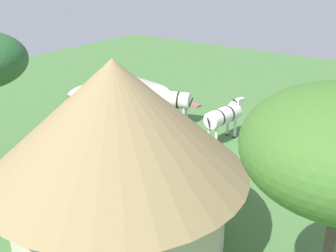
{
  "coord_description": "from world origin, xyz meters",
  "views": [
    {
      "loc": [
        -7.3,
        11.62,
        6.56
      ],
      "look_at": [
        0.81,
        0.45,
        1.0
      ],
      "focal_mm": 44.92,
      "sensor_mm": 36.0,
      "label": 1
    }
  ],
  "objects_px": {
    "patio_chair_near_lawn": "(146,146)",
    "patio_chair_west_end": "(91,147)",
    "zebra_toward_hut": "(224,116)",
    "patio_chair_near_hut": "(149,127)",
    "guest_beside_umbrella": "(126,104)",
    "shade_umbrella": "(119,82)",
    "standing_watcher": "(297,117)",
    "striped_lounge_chair": "(232,178)",
    "patio_dining_table": "(121,133)",
    "guest_behind_table": "(71,129)",
    "zebra_by_umbrella": "(301,140)",
    "patio_chair_east_end": "(99,127)",
    "thatched_hut": "(116,148)",
    "zebra_nearest_camera": "(171,100)"
  },
  "relations": [
    {
      "from": "patio_dining_table",
      "to": "patio_chair_east_end",
      "type": "distance_m",
      "value": 1.32
    },
    {
      "from": "thatched_hut",
      "to": "guest_beside_umbrella",
      "type": "xyz_separation_m",
      "value": [
        4.73,
        -5.65,
        -1.47
      ]
    },
    {
      "from": "zebra_nearest_camera",
      "to": "shade_umbrella",
      "type": "bearing_deg",
      "value": 162.9
    },
    {
      "from": "thatched_hut",
      "to": "shade_umbrella",
      "type": "xyz_separation_m",
      "value": [
        3.51,
        -3.94,
        0.07
      ]
    },
    {
      "from": "shade_umbrella",
      "to": "zebra_by_umbrella",
      "type": "height_order",
      "value": "shade_umbrella"
    },
    {
      "from": "shade_umbrella",
      "to": "standing_watcher",
      "type": "bearing_deg",
      "value": -138.43
    },
    {
      "from": "shade_umbrella",
      "to": "zebra_toward_hut",
      "type": "bearing_deg",
      "value": -131.94
    },
    {
      "from": "striped_lounge_chair",
      "to": "zebra_by_umbrella",
      "type": "distance_m",
      "value": 2.76
    },
    {
      "from": "thatched_hut",
      "to": "patio_dining_table",
      "type": "distance_m",
      "value": 5.58
    },
    {
      "from": "patio_chair_west_end",
      "to": "standing_watcher",
      "type": "relative_size",
      "value": 0.53
    },
    {
      "from": "patio_chair_near_lawn",
      "to": "patio_chair_east_end",
      "type": "distance_m",
      "value": 2.63
    },
    {
      "from": "zebra_nearest_camera",
      "to": "patio_chair_near_hut",
      "type": "bearing_deg",
      "value": 172.31
    },
    {
      "from": "thatched_hut",
      "to": "patio_dining_table",
      "type": "relative_size",
      "value": 3.92
    },
    {
      "from": "shade_umbrella",
      "to": "zebra_by_umbrella",
      "type": "xyz_separation_m",
      "value": [
        -5.78,
        -2.34,
        -1.51
      ]
    },
    {
      "from": "thatched_hut",
      "to": "patio_dining_table",
      "type": "bearing_deg",
      "value": -48.35
    },
    {
      "from": "zebra_by_umbrella",
      "to": "zebra_toward_hut",
      "type": "height_order",
      "value": "zebra_by_umbrella"
    },
    {
      "from": "patio_chair_west_end",
      "to": "zebra_toward_hut",
      "type": "distance_m",
      "value": 5.08
    },
    {
      "from": "patio_chair_near_hut",
      "to": "standing_watcher",
      "type": "bearing_deg",
      "value": -133.86
    },
    {
      "from": "patio_chair_near_hut",
      "to": "guest_beside_umbrella",
      "type": "relative_size",
      "value": 0.53
    },
    {
      "from": "standing_watcher",
      "to": "patio_dining_table",
      "type": "bearing_deg",
      "value": 102.16
    },
    {
      "from": "patio_chair_near_lawn",
      "to": "striped_lounge_chair",
      "type": "height_order",
      "value": "patio_chair_near_lawn"
    },
    {
      "from": "patio_chair_west_end",
      "to": "patio_chair_near_hut",
      "type": "bearing_deg",
      "value": 88.59
    },
    {
      "from": "shade_umbrella",
      "to": "zebra_toward_hut",
      "type": "xyz_separation_m",
      "value": [
        -2.61,
        -2.9,
        -1.55
      ]
    },
    {
      "from": "thatched_hut",
      "to": "zebra_toward_hut",
      "type": "xyz_separation_m",
      "value": [
        0.9,
        -6.84,
        -1.48
      ]
    },
    {
      "from": "guest_beside_umbrella",
      "to": "guest_behind_table",
      "type": "height_order",
      "value": "guest_beside_umbrella"
    },
    {
      "from": "zebra_toward_hut",
      "to": "patio_dining_table",
      "type": "bearing_deg",
      "value": -123.87
    },
    {
      "from": "patio_chair_east_end",
      "to": "standing_watcher",
      "type": "height_order",
      "value": "standing_watcher"
    },
    {
      "from": "patio_chair_east_end",
      "to": "standing_watcher",
      "type": "xyz_separation_m",
      "value": [
        -6.2,
        -4.15,
        0.5
      ]
    },
    {
      "from": "patio_chair_near_lawn",
      "to": "patio_dining_table",
      "type": "bearing_deg",
      "value": 90.0
    },
    {
      "from": "thatched_hut",
      "to": "standing_watcher",
      "type": "bearing_deg",
      "value": -99.56
    },
    {
      "from": "patio_chair_west_end",
      "to": "patio_chair_near_lawn",
      "type": "bearing_deg",
      "value": 46.37
    },
    {
      "from": "patio_chair_east_end",
      "to": "guest_beside_umbrella",
      "type": "distance_m",
      "value": 1.59
    },
    {
      "from": "guest_beside_umbrella",
      "to": "striped_lounge_chair",
      "type": "bearing_deg",
      "value": -19.11
    },
    {
      "from": "shade_umbrella",
      "to": "zebra_nearest_camera",
      "type": "height_order",
      "value": "shade_umbrella"
    },
    {
      "from": "patio_dining_table",
      "to": "guest_beside_umbrella",
      "type": "relative_size",
      "value": 0.93
    },
    {
      "from": "zebra_toward_hut",
      "to": "patio_chair_west_end",
      "type": "bearing_deg",
      "value": -115.9
    },
    {
      "from": "patio_chair_west_end",
      "to": "thatched_hut",
      "type": "bearing_deg",
      "value": -25.57
    },
    {
      "from": "zebra_toward_hut",
      "to": "zebra_nearest_camera",
      "type": "bearing_deg",
      "value": -179.08
    },
    {
      "from": "standing_watcher",
      "to": "patio_chair_near_hut",
      "type": "bearing_deg",
      "value": 94.16
    },
    {
      "from": "zebra_nearest_camera",
      "to": "patio_dining_table",
      "type": "bearing_deg",
      "value": 162.9
    },
    {
      "from": "striped_lounge_chair",
      "to": "zebra_by_umbrella",
      "type": "relative_size",
      "value": 0.43
    },
    {
      "from": "guest_beside_umbrella",
      "to": "striped_lounge_chair",
      "type": "height_order",
      "value": "guest_beside_umbrella"
    },
    {
      "from": "zebra_nearest_camera",
      "to": "zebra_by_umbrella",
      "type": "bearing_deg",
      "value": -117.52
    },
    {
      "from": "patio_chair_near_hut",
      "to": "guest_beside_umbrella",
      "type": "bearing_deg",
      "value": -3.12
    },
    {
      "from": "patio_chair_near_lawn",
      "to": "patio_chair_west_end",
      "type": "xyz_separation_m",
      "value": [
        1.53,
        1.14,
        0.0
      ]
    },
    {
      "from": "zebra_by_umbrella",
      "to": "patio_chair_east_end",
      "type": "bearing_deg",
      "value": -178.94
    },
    {
      "from": "guest_beside_umbrella",
      "to": "zebra_nearest_camera",
      "type": "relative_size",
      "value": 0.81
    },
    {
      "from": "patio_chair_near_lawn",
      "to": "guest_beside_umbrella",
      "type": "xyz_separation_m",
      "value": [
        2.53,
        -1.87,
        0.49
      ]
    },
    {
      "from": "zebra_by_umbrella",
      "to": "zebra_toward_hut",
      "type": "xyz_separation_m",
      "value": [
        3.17,
        -0.56,
        -0.03
      ]
    },
    {
      "from": "shade_umbrella",
      "to": "guest_behind_table",
      "type": "distance_m",
      "value": 2.35
    }
  ]
}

